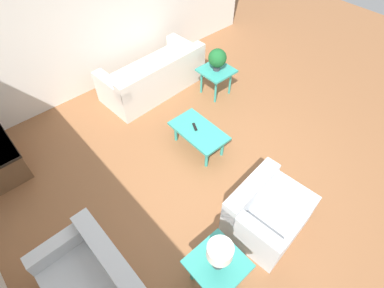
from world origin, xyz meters
TOP-DOWN VIEW (x-y plane):
  - ground_plane at (0.00, 0.00)m, footprint 14.00×14.00m
  - wall_right at (3.06, 0.00)m, footprint 0.12×7.20m
  - sofa at (2.17, -0.50)m, footprint 1.01×2.01m
  - armchair at (-1.07, 0.18)m, footprint 0.88×1.00m
  - loveseat at (-0.43, 2.21)m, footprint 1.31×0.80m
  - coffee_table at (0.50, -0.12)m, footprint 0.91×0.52m
  - side_table_plant at (1.32, -1.31)m, footprint 0.56×0.56m
  - side_table_lamp at (-1.17, 1.13)m, footprint 0.56×0.56m
  - potted_plant at (1.32, -1.31)m, footprint 0.33×0.33m
  - table_lamp at (-1.17, 1.13)m, footprint 0.26×0.26m
  - remote_control at (0.59, -0.11)m, footprint 0.16×0.11m

SIDE VIEW (x-z plane):
  - ground_plane at x=0.00m, z-range 0.00..0.00m
  - loveseat at x=-0.43m, z-range -0.07..0.64m
  - sofa at x=2.17m, z-range -0.09..0.66m
  - armchair at x=-1.07m, z-range -0.07..0.65m
  - coffee_table at x=0.50m, z-range 0.15..0.54m
  - remote_control at x=0.59m, z-range 0.39..0.41m
  - side_table_plant at x=1.32m, z-range 0.19..0.72m
  - side_table_lamp at x=-1.17m, z-range 0.19..0.72m
  - potted_plant at x=1.32m, z-range 0.56..0.96m
  - table_lamp at x=-1.17m, z-range 0.59..1.00m
  - wall_right at x=3.06m, z-range 0.00..2.70m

